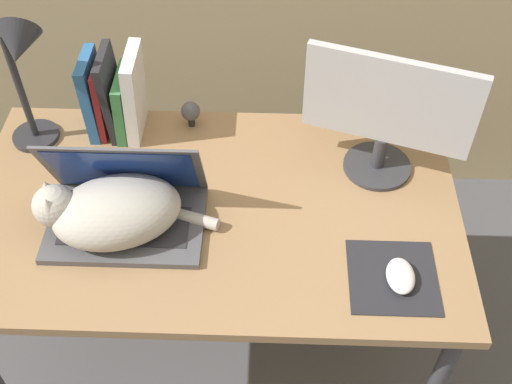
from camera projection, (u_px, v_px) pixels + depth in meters
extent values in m
cube|color=#93704C|center=(214.00, 210.00, 1.66)|extent=(1.27, 0.75, 0.03)
cylinder|color=#38383D|center=(55.00, 206.00, 2.17)|extent=(0.04, 0.04, 0.73)
cylinder|color=#38383D|center=(401.00, 215.00, 2.15)|extent=(0.04, 0.04, 0.73)
cube|color=#4C4C51|center=(126.00, 224.00, 1.60)|extent=(0.39, 0.25, 0.02)
cube|color=#28282D|center=(125.00, 226.00, 1.59)|extent=(0.32, 0.13, 0.00)
cube|color=#4C4C51|center=(124.00, 168.00, 1.56)|extent=(0.39, 0.11, 0.23)
cube|color=navy|center=(124.00, 170.00, 1.56)|extent=(0.35, 0.09, 0.20)
ellipsoid|color=#B2ADA3|center=(117.00, 212.00, 1.55)|extent=(0.36, 0.29, 0.15)
sphere|color=#B2ADA3|center=(54.00, 206.00, 1.52)|extent=(0.11, 0.11, 0.11)
cone|color=#B2ADA3|center=(46.00, 186.00, 1.51)|extent=(0.04, 0.04, 0.03)
cone|color=#B2ADA3|center=(47.00, 204.00, 1.47)|extent=(0.04, 0.04, 0.03)
cylinder|color=#B2ADA3|center=(192.00, 218.00, 1.60)|extent=(0.14, 0.07, 0.03)
cylinder|color=#333338|center=(377.00, 166.00, 1.74)|extent=(0.18, 0.18, 0.01)
cylinder|color=#333338|center=(380.00, 152.00, 1.71)|extent=(0.04, 0.04, 0.09)
cube|color=#B2B2B7|center=(390.00, 101.00, 1.58)|extent=(0.42, 0.15, 0.25)
cube|color=white|center=(392.00, 104.00, 1.57)|extent=(0.38, 0.12, 0.22)
cube|color=#232328|center=(393.00, 277.00, 1.50)|extent=(0.21, 0.21, 0.00)
ellipsoid|color=silver|center=(401.00, 276.00, 1.48)|extent=(0.07, 0.10, 0.03)
cube|color=#285B93|center=(92.00, 95.00, 1.77)|extent=(0.03, 0.15, 0.24)
cube|color=maroon|center=(103.00, 98.00, 1.78)|extent=(0.02, 0.14, 0.22)
cube|color=#232328|center=(111.00, 94.00, 1.76)|extent=(0.04, 0.15, 0.25)
cube|color=#387A42|center=(124.00, 103.00, 1.79)|extent=(0.04, 0.16, 0.19)
cube|color=white|center=(134.00, 94.00, 1.76)|extent=(0.05, 0.16, 0.26)
cylinder|color=#28282D|center=(36.00, 136.00, 1.82)|extent=(0.13, 0.13, 0.01)
cylinder|color=#28282D|center=(20.00, 88.00, 1.70)|extent=(0.02, 0.02, 0.33)
cone|color=#28282D|center=(17.00, 45.00, 1.55)|extent=(0.11, 0.13, 0.14)
cylinder|color=#232328|center=(192.00, 122.00, 1.86)|extent=(0.02, 0.02, 0.02)
sphere|color=#4C4C51|center=(190.00, 111.00, 1.83)|extent=(0.06, 0.06, 0.06)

